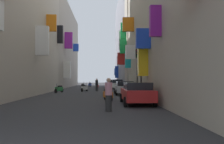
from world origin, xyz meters
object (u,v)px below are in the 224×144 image
at_px(parked_car_red, 137,93).
at_px(pedestrian_crossing, 109,95).
at_px(parked_car_silver, 124,87).
at_px(pedestrian_near_left, 97,85).
at_px(scooter_blue, 90,84).
at_px(traffic_light_far_corner, 137,65).
at_px(scooter_white, 84,88).
at_px(scooter_black, 83,86).
at_px(scooter_orange, 108,94).
at_px(scooter_green, 59,89).
at_px(scooter_red, 97,86).
at_px(parked_car_yellow, 114,84).
at_px(parked_car_white, 117,84).
at_px(parked_car_green, 113,83).
at_px(traffic_light_near_corner, 141,62).

distance_m(parked_car_red, pedestrian_crossing, 3.83).
distance_m(parked_car_silver, pedestrian_near_left, 7.81).
relative_size(scooter_blue, traffic_light_far_corner, 0.46).
relative_size(parked_car_red, scooter_white, 2.38).
distance_m(scooter_black, scooter_blue, 10.08).
relative_size(scooter_orange, scooter_black, 1.07).
xyz_separation_m(scooter_black, scooter_blue, (0.63, 10.06, 0.00)).
bearing_deg(scooter_green, scooter_red, 68.05).
bearing_deg(parked_car_red, parked_car_yellow, 90.32).
bearing_deg(parked_car_silver, parked_car_white, 89.65).
xyz_separation_m(parked_car_green, traffic_light_far_corner, (0.91, -28.25, 2.17)).
bearing_deg(traffic_light_far_corner, scooter_green, 136.24).
relative_size(pedestrian_near_left, traffic_light_near_corner, 0.39).
bearing_deg(scooter_red, scooter_green, -111.95).
distance_m(scooter_blue, pedestrian_near_left, 18.20).
distance_m(parked_car_white, scooter_orange, 20.74).
relative_size(parked_car_yellow, scooter_black, 2.42).
bearing_deg(parked_car_yellow, scooter_white, -109.27).
relative_size(scooter_orange, scooter_red, 1.07).
xyz_separation_m(parked_car_green, scooter_red, (-3.04, -9.68, -0.28)).
bearing_deg(scooter_black, parked_car_green, 58.57).
bearing_deg(scooter_black, parked_car_yellow, 35.22).
xyz_separation_m(scooter_black, traffic_light_far_corner, (6.31, -19.40, 2.45)).
relative_size(scooter_red, traffic_light_near_corner, 0.41).
xyz_separation_m(parked_car_white, scooter_white, (-4.75, -7.62, -0.34)).
bearing_deg(scooter_orange, pedestrian_near_left, 94.91).
bearing_deg(parked_car_yellow, parked_car_green, 89.21).
bearing_deg(pedestrian_near_left, scooter_white, -151.07).
bearing_deg(parked_car_red, scooter_green, 119.25).
height_order(parked_car_white, traffic_light_far_corner, traffic_light_far_corner).
relative_size(traffic_light_near_corner, traffic_light_far_corner, 1.03).
height_order(scooter_white, pedestrian_near_left, pedestrian_near_left).
distance_m(scooter_red, scooter_blue, 11.04).
height_order(parked_car_red, scooter_blue, parked_car_red).
height_order(scooter_green, pedestrian_near_left, pedestrian_near_left).
height_order(parked_car_green, scooter_green, parked_car_green).
relative_size(parked_car_red, parked_car_silver, 1.07).
relative_size(pedestrian_crossing, pedestrian_near_left, 1.01).
relative_size(parked_car_yellow, scooter_white, 2.33).
relative_size(scooter_blue, pedestrian_crossing, 1.15).
bearing_deg(traffic_light_near_corner, scooter_black, 106.13).
relative_size(parked_car_yellow, scooter_green, 2.48).
height_order(scooter_white, scooter_blue, same).
relative_size(parked_car_silver, pedestrian_near_left, 2.46).
bearing_deg(scooter_green, traffic_light_near_corner, -51.12).
bearing_deg(scooter_green, pedestrian_near_left, 38.18).
distance_m(parked_car_green, pedestrian_crossing, 36.96).
relative_size(parked_car_red, pedestrian_near_left, 2.62).
height_order(scooter_black, scooter_red, same).
bearing_deg(scooter_orange, traffic_light_far_corner, 43.76).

